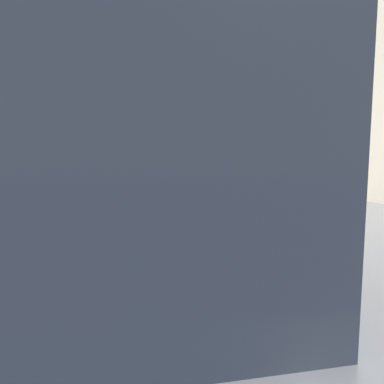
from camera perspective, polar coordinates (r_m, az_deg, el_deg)
sidewalk at (r=3.86m, az=4.60°, el=-11.90°), size 24.00×2.80×0.11m
building_facade at (r=6.88m, az=-0.91°, el=18.38°), size 24.00×0.30×5.49m
parking_meter at (r=2.48m, az=0.00°, el=2.51°), size 0.18×0.12×1.44m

